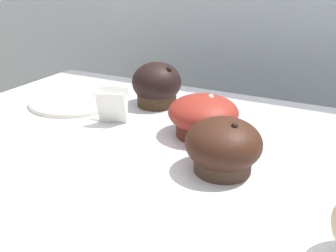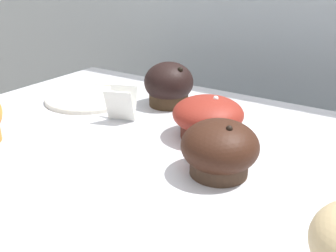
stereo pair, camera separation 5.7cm
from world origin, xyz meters
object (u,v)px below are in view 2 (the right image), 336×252
(muffin_front_center, at_px, (220,149))
(muffin_back_left, at_px, (208,117))
(serving_plate, at_px, (90,98))
(muffin_front_left, at_px, (169,85))

(muffin_front_center, relative_size, muffin_back_left, 0.91)
(muffin_back_left, distance_m, serving_plate, 0.30)
(muffin_front_left, distance_m, serving_plate, 0.17)
(muffin_back_left, bearing_deg, serving_plate, 173.71)
(muffin_front_center, height_order, muffin_back_left, muffin_front_center)
(muffin_front_center, relative_size, serving_plate, 0.57)
(muffin_front_left, bearing_deg, muffin_front_center, -43.14)
(muffin_back_left, relative_size, serving_plate, 0.63)
(muffin_front_left, height_order, serving_plate, muffin_front_left)
(muffin_back_left, xyz_separation_m, muffin_front_left, (-0.14, 0.10, 0.01))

